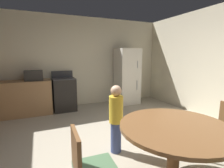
{
  "coord_description": "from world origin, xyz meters",
  "views": [
    {
      "loc": [
        -1.12,
        -2.11,
        1.53
      ],
      "look_at": [
        0.28,
        1.11,
        0.95
      ],
      "focal_mm": 27.12,
      "sensor_mm": 36.0,
      "label": 1
    }
  ],
  "objects_px": {
    "person_child": "(116,117)",
    "dining_table": "(174,138)",
    "oven_range": "(64,94)",
    "refrigerator": "(127,76)",
    "microwave": "(34,75)",
    "chair_west": "(89,167)"
  },
  "relations": [
    {
      "from": "chair_west",
      "to": "oven_range",
      "type": "bearing_deg",
      "value": 88.22
    },
    {
      "from": "microwave",
      "to": "dining_table",
      "type": "height_order",
      "value": "microwave"
    },
    {
      "from": "microwave",
      "to": "dining_table",
      "type": "relative_size",
      "value": 0.35
    },
    {
      "from": "oven_range",
      "to": "dining_table",
      "type": "height_order",
      "value": "oven_range"
    },
    {
      "from": "person_child",
      "to": "dining_table",
      "type": "bearing_deg",
      "value": -0.0
    },
    {
      "from": "dining_table",
      "to": "person_child",
      "type": "height_order",
      "value": "person_child"
    },
    {
      "from": "oven_range",
      "to": "dining_table",
      "type": "bearing_deg",
      "value": -77.82
    },
    {
      "from": "oven_range",
      "to": "dining_table",
      "type": "xyz_separation_m",
      "value": [
        0.75,
        -3.48,
        0.14
      ]
    },
    {
      "from": "oven_range",
      "to": "dining_table",
      "type": "relative_size",
      "value": 0.88
    },
    {
      "from": "microwave",
      "to": "person_child",
      "type": "bearing_deg",
      "value": -64.84
    },
    {
      "from": "refrigerator",
      "to": "microwave",
      "type": "distance_m",
      "value": 2.74
    },
    {
      "from": "chair_west",
      "to": "refrigerator",
      "type": "bearing_deg",
      "value": 58.93
    },
    {
      "from": "dining_table",
      "to": "person_child",
      "type": "xyz_separation_m",
      "value": [
        -0.31,
        0.93,
        -0.03
      ]
    },
    {
      "from": "microwave",
      "to": "dining_table",
      "type": "bearing_deg",
      "value": -66.6
    },
    {
      "from": "oven_range",
      "to": "refrigerator",
      "type": "distance_m",
      "value": 2.03
    },
    {
      "from": "dining_table",
      "to": "chair_west",
      "type": "xyz_separation_m",
      "value": [
        -1.0,
        0.04,
        -0.11
      ]
    },
    {
      "from": "chair_west",
      "to": "person_child",
      "type": "relative_size",
      "value": 0.8
    },
    {
      "from": "dining_table",
      "to": "person_child",
      "type": "distance_m",
      "value": 0.98
    },
    {
      "from": "microwave",
      "to": "dining_table",
      "type": "distance_m",
      "value": 3.81
    },
    {
      "from": "refrigerator",
      "to": "person_child",
      "type": "bearing_deg",
      "value": -121.71
    },
    {
      "from": "dining_table",
      "to": "chair_west",
      "type": "bearing_deg",
      "value": 177.63
    },
    {
      "from": "refrigerator",
      "to": "chair_west",
      "type": "distance_m",
      "value": 4.07
    }
  ]
}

